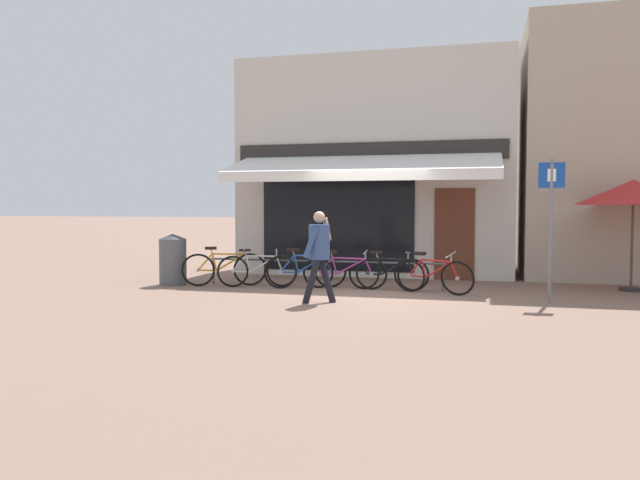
# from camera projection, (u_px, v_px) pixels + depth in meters

# --- Properties ---
(ground_plane) EXTENTS (160.00, 160.00, 0.00)m
(ground_plane) POSITION_uv_depth(u_px,v_px,m) (356.00, 296.00, 11.77)
(ground_plane) COLOR #846656
(shop_front) EXTENTS (6.71, 4.79, 5.32)m
(shop_front) POSITION_uv_depth(u_px,v_px,m) (378.00, 169.00, 16.07)
(shop_front) COLOR beige
(shop_front) RESTS_ON ground_plane
(bike_rack_rail) EXTENTS (5.01, 0.04, 0.57)m
(bike_rack_rail) POSITION_uv_depth(u_px,v_px,m) (323.00, 264.00, 12.92)
(bike_rack_rail) COLOR #47494F
(bike_rack_rail) RESTS_ON ground_plane
(bicycle_orange) EXTENTS (1.70, 0.77, 0.86)m
(bicycle_orange) POSITION_uv_depth(u_px,v_px,m) (224.00, 268.00, 13.15)
(bicycle_orange) COLOR black
(bicycle_orange) RESTS_ON ground_plane
(bicycle_silver) EXTENTS (1.61, 0.72, 0.80)m
(bicycle_silver) POSITION_uv_depth(u_px,v_px,m) (257.00, 270.00, 13.05)
(bicycle_silver) COLOR black
(bicycle_silver) RESTS_ON ground_plane
(bicycle_blue) EXTENTS (1.60, 0.78, 0.82)m
(bicycle_blue) POSITION_uv_depth(u_px,v_px,m) (305.00, 270.00, 12.86)
(bicycle_blue) COLOR black
(bicycle_blue) RESTS_ON ground_plane
(bicycle_purple) EXTENTS (1.75, 0.52, 0.79)m
(bicycle_purple) POSITION_uv_depth(u_px,v_px,m) (344.00, 272.00, 12.71)
(bicycle_purple) COLOR black
(bicycle_purple) RESTS_ON ground_plane
(bicycle_black) EXTENTS (1.65, 0.52, 0.80)m
(bicycle_black) POSITION_uv_depth(u_px,v_px,m) (388.00, 273.00, 12.56)
(bicycle_black) COLOR black
(bicycle_black) RESTS_ON ground_plane
(bicycle_red) EXTENTS (1.62, 0.74, 0.83)m
(bicycle_red) POSITION_uv_depth(u_px,v_px,m) (433.00, 275.00, 11.99)
(bicycle_red) COLOR black
(bicycle_red) RESTS_ON ground_plane
(pedestrian_adult) EXTENTS (0.56, 0.61, 1.62)m
(pedestrian_adult) POSITION_uv_depth(u_px,v_px,m) (319.00, 247.00, 10.85)
(pedestrian_adult) COLOR black
(pedestrian_adult) RESTS_ON ground_plane
(litter_bin) EXTENTS (0.59, 0.59, 1.10)m
(litter_bin) POSITION_uv_depth(u_px,v_px,m) (173.00, 259.00, 13.39)
(litter_bin) COLOR #515459
(litter_bin) RESTS_ON ground_plane
(parking_sign) EXTENTS (0.44, 0.07, 2.51)m
(parking_sign) POSITION_uv_depth(u_px,v_px,m) (551.00, 215.00, 10.85)
(parking_sign) COLOR slate
(parking_sign) RESTS_ON ground_plane
(cafe_parasol) EXTENTS (2.22, 2.22, 2.22)m
(cafe_parasol) POSITION_uv_depth(u_px,v_px,m) (633.00, 193.00, 12.34)
(cafe_parasol) COLOR #4C3D2D
(cafe_parasol) RESTS_ON ground_plane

